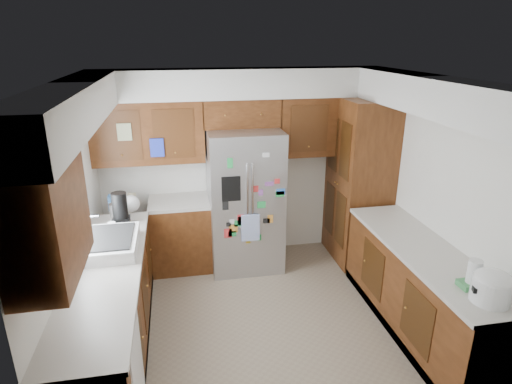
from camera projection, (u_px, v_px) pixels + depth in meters
floor at (264, 317)px, 4.61m from camera, size 3.60×3.60×0.00m
room_shell at (247, 145)px, 4.31m from camera, size 3.64×3.24×2.52m
left_counter_run at (130, 295)px, 4.25m from camera, size 1.36×3.20×0.92m
right_counter_run at (420, 294)px, 4.29m from camera, size 0.63×2.25×0.92m
pantry at (359, 182)px, 5.57m from camera, size 0.60×0.90×2.15m
fridge at (245, 200)px, 5.41m from camera, size 0.90×0.79×1.80m
bridge_cabinet at (241, 112)px, 5.26m from camera, size 0.96×0.34×0.35m
fridge_top_items at (243, 88)px, 5.16m from camera, size 0.62×0.28×0.28m
sink_assembly at (110, 243)px, 4.10m from camera, size 0.52×0.70×0.37m
left_counter_clutter at (123, 207)px, 4.79m from camera, size 0.36×0.85×0.38m
rice_cooker at (492, 286)px, 3.27m from camera, size 0.31×0.30×0.26m
paper_towel at (474, 274)px, 3.45m from camera, size 0.11×0.11×0.25m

